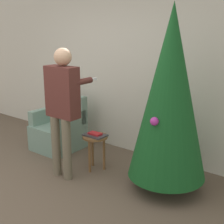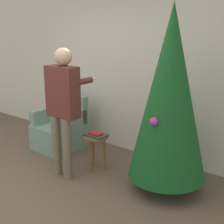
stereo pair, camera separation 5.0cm
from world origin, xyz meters
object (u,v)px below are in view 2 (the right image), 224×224
person_standing (63,101)px  side_stool (96,142)px  christmas_tree (170,94)px  armchair (61,130)px

person_standing → side_stool: bearing=62.0°
christmas_tree → side_stool: (-1.07, -0.12, -0.83)m
armchair → person_standing: 1.28m
christmas_tree → armchair: size_ratio=2.59×
armchair → side_stool: 1.05m
side_stool → armchair: bearing=165.3°
christmas_tree → side_stool: christmas_tree is taller
christmas_tree → person_standing: (-1.28, -0.52, -0.18)m
person_standing → christmas_tree: bearing=22.2°
christmas_tree → armchair: christmas_tree is taller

